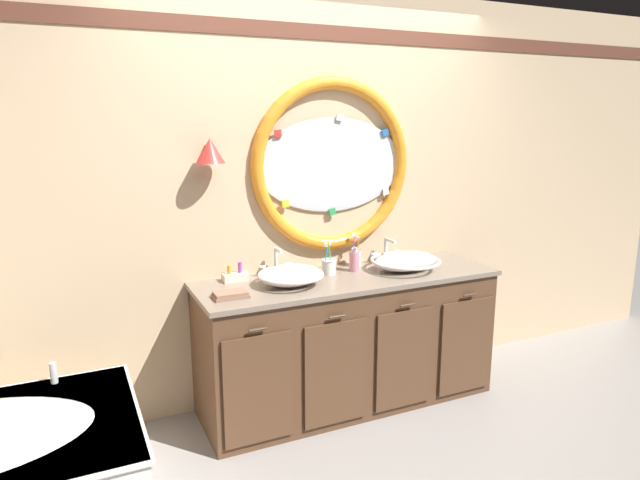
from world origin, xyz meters
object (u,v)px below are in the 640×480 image
object	(u,v)px
sink_basin_right	(405,261)
toothbrush_holder_left	(329,266)
toothbrush_holder_right	(355,258)
soap_dispenser	(354,260)
sink_basin_left	(291,275)
toiletry_basket	(235,276)
folded_hand_towel	(231,295)

from	to	relation	value
sink_basin_right	toothbrush_holder_left	xyz separation A→B (m)	(-0.50, 0.11, -0.01)
toothbrush_holder_right	soap_dispenser	bearing A→B (deg)	-121.23
sink_basin_left	soap_dispenser	world-z (taller)	soap_dispenser
sink_basin_left	toothbrush_holder_right	world-z (taller)	toothbrush_holder_right
sink_basin_right	toiletry_basket	world-z (taller)	sink_basin_right
toothbrush_holder_right	folded_hand_towel	distance (m)	0.99
toothbrush_holder_left	sink_basin_left	bearing A→B (deg)	-159.36
sink_basin_left	sink_basin_right	size ratio (longest dim) A/B	0.86
sink_basin_left	toothbrush_holder_left	bearing A→B (deg)	20.64
toiletry_basket	folded_hand_towel	bearing A→B (deg)	-110.76
sink_basin_left	toiletry_basket	distance (m)	0.36
sink_basin_right	toothbrush_holder_right	xyz separation A→B (m)	(-0.24, 0.23, -0.01)
soap_dispenser	folded_hand_towel	size ratio (longest dim) A/B	0.83
sink_basin_right	folded_hand_towel	xyz separation A→B (m)	(-1.19, -0.08, -0.04)
folded_hand_towel	sink_basin_right	bearing A→B (deg)	3.71
soap_dispenser	toiletry_basket	xyz separation A→B (m)	(-0.76, 0.11, -0.04)
soap_dispenser	folded_hand_towel	xyz separation A→B (m)	(-0.87, -0.19, -0.05)
folded_hand_towel	soap_dispenser	bearing A→B (deg)	12.53
toothbrush_holder_left	toothbrush_holder_right	distance (m)	0.28
toiletry_basket	sink_basin_right	bearing A→B (deg)	-11.97
sink_basin_left	folded_hand_towel	bearing A→B (deg)	-168.79
toothbrush_holder_right	toiletry_basket	size ratio (longest dim) A/B	1.51
sink_basin_left	sink_basin_right	xyz separation A→B (m)	(0.80, 0.00, -0.00)
toothbrush_holder_right	toiletry_basket	distance (m)	0.83
sink_basin_left	sink_basin_right	bearing A→B (deg)	0.00
sink_basin_right	toothbrush_holder_left	bearing A→B (deg)	167.08
toothbrush_holder_left	toiletry_basket	size ratio (longest dim) A/B	1.41
toiletry_basket	toothbrush_holder_left	bearing A→B (deg)	-11.15
sink_basin_left	toiletry_basket	world-z (taller)	sink_basin_left
soap_dispenser	sink_basin_right	bearing A→B (deg)	-20.58
toiletry_basket	sink_basin_left	bearing A→B (deg)	-39.77
folded_hand_towel	toiletry_basket	distance (m)	0.33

